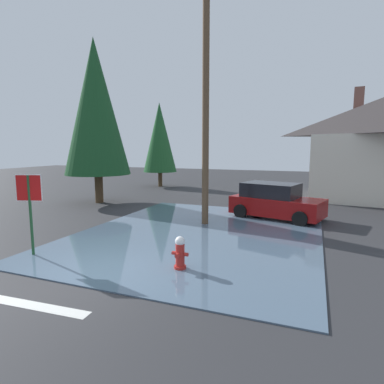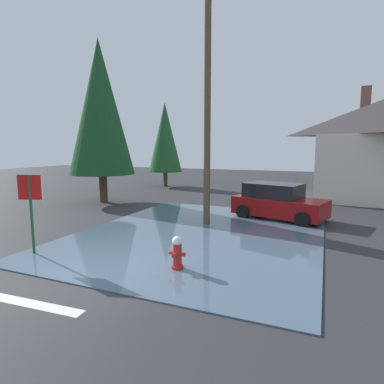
{
  "view_description": "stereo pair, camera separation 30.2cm",
  "coord_description": "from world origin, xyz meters",
  "views": [
    {
      "loc": [
        5.16,
        -6.33,
        3.24
      ],
      "look_at": [
        1.22,
        3.84,
        1.72
      ],
      "focal_mm": 29.84,
      "sensor_mm": 36.0,
      "label": 1
    },
    {
      "loc": [
        5.44,
        -6.22,
        3.24
      ],
      "look_at": [
        1.22,
        3.84,
        1.72
      ],
      "focal_mm": 29.84,
      "sensor_mm": 36.0,
      "label": 2
    }
  ],
  "objects": [
    {
      "name": "stop_sign_near",
      "position": [
        -2.7,
        0.62,
        1.78
      ],
      "size": [
        0.76,
        0.26,
        2.47
      ],
      "color": "#1E4C28",
      "rests_on": "ground"
    },
    {
      "name": "pine_tree_mid_left",
      "position": [
        -7.0,
        17.64,
        4.07
      ],
      "size": [
        2.77,
        2.77,
        6.92
      ],
      "color": "#4C3823",
      "rests_on": "ground"
    },
    {
      "name": "parked_car",
      "position": [
        3.49,
        8.62,
        0.77
      ],
      "size": [
        4.4,
        2.9,
        1.62
      ],
      "color": "maroon",
      "rests_on": "ground"
    },
    {
      "name": "flood_puddle",
      "position": [
        1.16,
        4.82,
        0.02
      ],
      "size": [
        8.7,
        10.96,
        0.04
      ],
      "primitive_type": "cube",
      "color": "#4C6075",
      "rests_on": "ground"
    },
    {
      "name": "utility_pole",
      "position": [
        0.87,
        6.26,
        5.13
      ],
      "size": [
        1.6,
        0.28,
        9.91
      ],
      "color": "brown",
      "rests_on": "ground"
    },
    {
      "name": "pine_tree_tall_left",
      "position": [
        -6.77,
        9.16,
        5.53
      ],
      "size": [
        3.76,
        3.76,
        9.4
      ],
      "color": "#4C3823",
      "rests_on": "ground"
    },
    {
      "name": "lane_stop_bar",
      "position": [
        -0.37,
        -1.74,
        0.0
      ],
      "size": [
        3.08,
        0.47,
        0.01
      ],
      "primitive_type": "cube",
      "rotation": [
        0.0,
        0.0,
        0.06
      ],
      "color": "silver",
      "rests_on": "ground"
    },
    {
      "name": "fire_hydrant",
      "position": [
        1.9,
        1.18,
        0.45
      ],
      "size": [
        0.46,
        0.39,
        0.92
      ],
      "color": "#AD231E",
      "rests_on": "ground"
    },
    {
      "name": "ground_plane",
      "position": [
        0.0,
        0.0,
        -0.05
      ],
      "size": [
        80.0,
        80.0,
        0.1
      ],
      "primitive_type": "cube",
      "color": "#2D2D30"
    }
  ]
}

